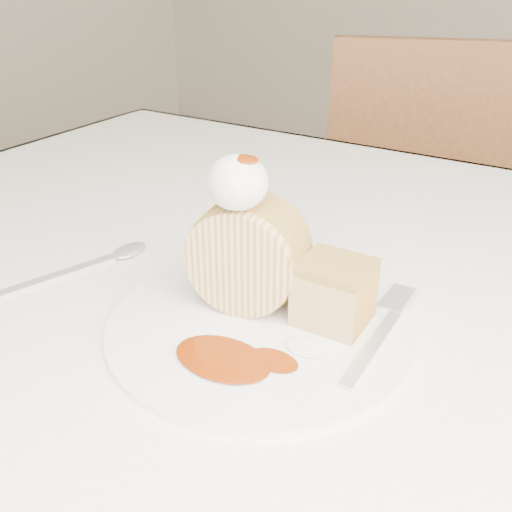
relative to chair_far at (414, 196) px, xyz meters
The scene contains 10 objects.
table 0.83m from the chair_far, 81.10° to the right, with size 1.40×0.90×0.75m.
chair_far is the anchor object (origin of this frame).
plate 1.02m from the chair_far, 82.31° to the right, with size 0.29×0.29×0.01m, color white.
roulade_slice 1.01m from the chair_far, 83.72° to the right, with size 0.11×0.11×0.06m, color #CBB88D.
cake_chunk 1.00m from the chair_far, 78.52° to the right, with size 0.07×0.06×0.05m, color #AD8641.
whipped_cream 1.05m from the chair_far, 83.85° to the right, with size 0.06×0.06×0.05m, color white.
caramel_drizzle 1.06m from the chair_far, 83.50° to the right, with size 0.03×0.02×0.01m, color #702404.
caramel_pool 1.09m from the chair_far, 82.57° to the right, with size 0.09×0.06×0.00m, color #702404, non-canonical shape.
fork 1.03m from the chair_far, 75.98° to the right, with size 0.02×0.17×0.00m, color silver.
spoon 1.05m from the chair_far, 96.15° to the right, with size 0.03×0.17×0.00m, color silver.
Camera 1 is at (0.24, -0.36, 1.07)m, focal length 40.00 mm.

